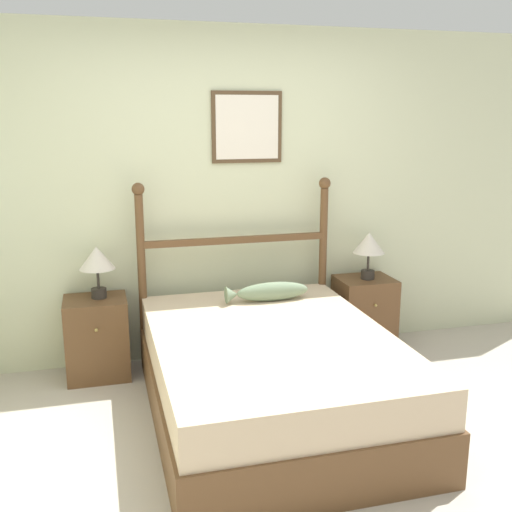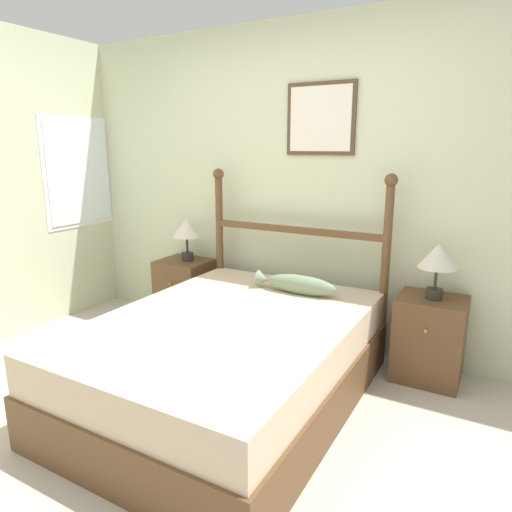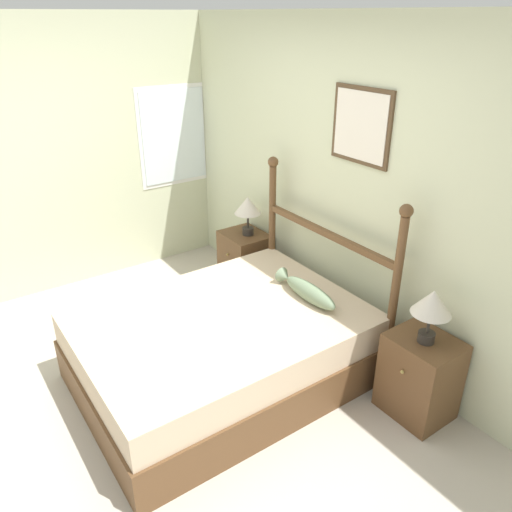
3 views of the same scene
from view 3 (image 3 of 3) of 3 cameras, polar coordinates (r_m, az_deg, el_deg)
The scene contains 10 objects.
ground_plane at distance 3.82m, azimuth -11.86°, elevation -15.97°, with size 16.00×16.00×0.00m, color #B7AD9E.
wall_back at distance 4.01m, azimuth 9.60°, elevation 7.63°, with size 6.40×0.08×2.55m.
wall_left at distance 5.08m, azimuth -23.03°, elevation 9.81°, with size 0.08×6.40×2.55m.
bed at distance 3.78m, azimuth -3.86°, elevation -10.46°, with size 1.50×2.04×0.56m.
headboard at distance 4.02m, azimuth 7.97°, elevation 0.52°, with size 1.53×0.09×1.42m.
nightstand_left at distance 4.96m, azimuth -1.28°, elevation -0.61°, with size 0.45×0.40×0.60m.
nightstand_right at distance 3.66m, azimuth 18.18°, elevation -12.93°, with size 0.45×0.40×0.60m.
table_lamp_left at distance 4.71m, azimuth -0.94°, elevation 5.60°, with size 0.26×0.26×0.38m.
table_lamp_right at distance 3.32m, azimuth 19.48°, elevation -5.28°, with size 0.26×0.26×0.38m.
fish_pillow at distance 3.80m, azimuth 5.80°, elevation -3.94°, with size 0.62×0.13×0.14m.
Camera 3 is at (2.70, -0.97, 2.52)m, focal length 35.00 mm.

